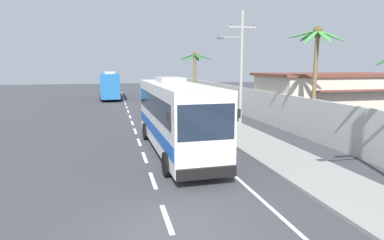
{
  "coord_description": "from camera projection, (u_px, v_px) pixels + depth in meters",
  "views": [
    {
      "loc": [
        -1.45,
        -8.35,
        4.62
      ],
      "look_at": [
        2.69,
        8.66,
        1.7
      ],
      "focal_mm": 30.52,
      "sensor_mm": 36.0,
      "label": 1
    }
  ],
  "objects": [
    {
      "name": "ground_plane",
      "position": [
        172.0,
        233.0,
        9.11
      ],
      "size": [
        160.0,
        160.0,
        0.0
      ],
      "primitive_type": "plane",
      "color": "#3A3A3F"
    },
    {
      "name": "coach_bus_foreground",
      "position": [
        175.0,
        114.0,
        17.5
      ],
      "size": [
        3.03,
        11.28,
        3.97
      ],
      "color": "silver",
      "rests_on": "ground"
    },
    {
      "name": "roadside_building",
      "position": [
        332.0,
        97.0,
        27.24
      ],
      "size": [
        12.22,
        6.94,
        4.02
      ],
      "color": "beige",
      "rests_on": "ground"
    },
    {
      "name": "lane_markings",
      "position": [
        163.0,
        129.0,
        23.89
      ],
      "size": [
        3.6,
        71.64,
        0.01
      ],
      "color": "white",
      "rests_on": "ground"
    },
    {
      "name": "pedestrian_midwalk",
      "position": [
        193.0,
        104.0,
        31.02
      ],
      "size": [
        0.36,
        0.36,
        1.61
      ],
      "rotation": [
        0.0,
        0.0,
        5.71
      ],
      "color": "navy",
      "rests_on": "sidewalk_kerb"
    },
    {
      "name": "pedestrian_near_kerb",
      "position": [
        224.0,
        114.0,
        24.55
      ],
      "size": [
        0.36,
        0.36,
        1.72
      ],
      "rotation": [
        0.0,
        0.0,
        5.84
      ],
      "color": "beige",
      "rests_on": "sidewalk_kerb"
    },
    {
      "name": "sidewalk_kerb",
      "position": [
        251.0,
        140.0,
        20.26
      ],
      "size": [
        3.2,
        90.0,
        0.14
      ],
      "primitive_type": "cube",
      "color": "gray",
      "rests_on": "ground"
    },
    {
      "name": "boundary_wall",
      "position": [
        276.0,
        110.0,
        24.78
      ],
      "size": [
        0.24,
        60.0,
        2.58
      ],
      "primitive_type": "cube",
      "color": "#B2B2AD",
      "rests_on": "ground"
    },
    {
      "name": "motorcycle_beside_bus",
      "position": [
        176.0,
        115.0,
        26.87
      ],
      "size": [
        0.56,
        1.96,
        1.53
      ],
      "color": "black",
      "rests_on": "ground"
    },
    {
      "name": "palm_second",
      "position": [
        195.0,
        69.0,
        37.06
      ],
      "size": [
        3.54,
        3.72,
        6.15
      ],
      "color": "brown",
      "rests_on": "ground"
    },
    {
      "name": "utility_pole_mid",
      "position": [
        241.0,
        65.0,
        25.24
      ],
      "size": [
        3.07,
        0.24,
        8.76
      ],
      "color": "#9E9E99",
      "rests_on": "ground"
    },
    {
      "name": "pedestrian_far_walk",
      "position": [
        204.0,
        104.0,
        31.01
      ],
      "size": [
        0.36,
        0.36,
        1.7
      ],
      "rotation": [
        0.0,
        0.0,
        1.9
      ],
      "color": "gold",
      "rests_on": "sidewalk_kerb"
    },
    {
      "name": "coach_bus_far_lane",
      "position": [
        110.0,
        85.0,
        45.84
      ],
      "size": [
        2.91,
        10.73,
        3.84
      ],
      "color": "#2366A8",
      "rests_on": "ground"
    },
    {
      "name": "palm_third",
      "position": [
        317.0,
        53.0,
        19.75
      ],
      "size": [
        3.33,
        3.34,
        6.96
      ],
      "color": "brown",
      "rests_on": "ground"
    }
  ]
}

